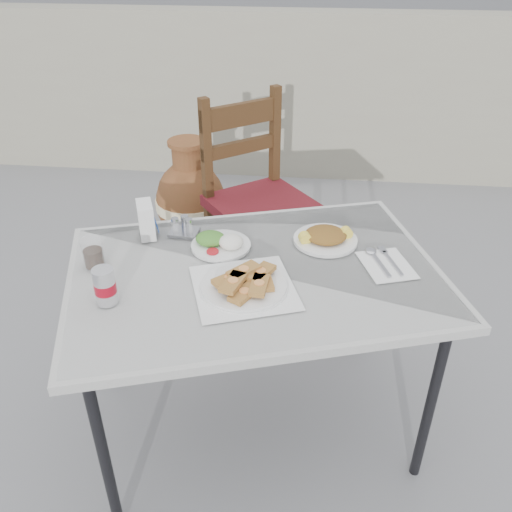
# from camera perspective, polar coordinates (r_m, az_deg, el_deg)

# --- Properties ---
(ground) EXTENTS (80.00, 80.00, 0.00)m
(ground) POSITION_cam_1_polar(r_m,az_deg,el_deg) (2.37, 2.51, -15.83)
(ground) COLOR slate
(ground) RESTS_ON ground
(cafe_table) EXTENTS (1.43, 1.17, 0.75)m
(cafe_table) POSITION_cam_1_polar(r_m,az_deg,el_deg) (1.84, -0.08, -2.87)
(cafe_table) COLOR black
(cafe_table) RESTS_ON ground
(pide_plate) EXTENTS (0.40, 0.40, 0.06)m
(pide_plate) POSITION_cam_1_polar(r_m,az_deg,el_deg) (1.71, -1.30, -2.59)
(pide_plate) COLOR white
(pide_plate) RESTS_ON cafe_table
(salad_rice_plate) EXTENTS (0.21, 0.21, 0.05)m
(salad_rice_plate) POSITION_cam_1_polar(r_m,az_deg,el_deg) (1.93, -3.80, 1.45)
(salad_rice_plate) COLOR silver
(salad_rice_plate) RESTS_ON cafe_table
(salad_chopped_plate) EXTENTS (0.23, 0.23, 0.05)m
(salad_chopped_plate) POSITION_cam_1_polar(r_m,az_deg,el_deg) (1.98, 7.33, 2.01)
(salad_chopped_plate) COLOR silver
(salad_chopped_plate) RESTS_ON cafe_table
(soda_can) EXTENTS (0.07, 0.07, 0.12)m
(soda_can) POSITION_cam_1_polar(r_m,az_deg,el_deg) (1.70, -15.61, -3.06)
(soda_can) COLOR silver
(soda_can) RESTS_ON cafe_table
(cola_glass) EXTENTS (0.07, 0.07, 0.10)m
(cola_glass) POSITION_cam_1_polar(r_m,az_deg,el_deg) (1.89, -16.77, 0.17)
(cola_glass) COLOR white
(cola_glass) RESTS_ON cafe_table
(napkin_holder) EXTENTS (0.09, 0.12, 0.13)m
(napkin_holder) POSITION_cam_1_polar(r_m,az_deg,el_deg) (2.02, -11.50, 3.76)
(napkin_holder) COLOR white
(napkin_holder) RESTS_ON cafe_table
(condiment_caddy) EXTENTS (0.11, 0.09, 0.07)m
(condiment_caddy) POSITION_cam_1_polar(r_m,az_deg,el_deg) (2.02, -7.62, 2.92)
(condiment_caddy) COLOR #AFAEB5
(condiment_caddy) RESTS_ON cafe_table
(cutlery_napkin) EXTENTS (0.21, 0.23, 0.01)m
(cutlery_napkin) POSITION_cam_1_polar(r_m,az_deg,el_deg) (1.90, 13.32, -0.64)
(cutlery_napkin) COLOR white
(cutlery_napkin) RESTS_ON cafe_table
(chair) EXTENTS (0.65, 0.65, 1.05)m
(chair) POSITION_cam_1_polar(r_m,az_deg,el_deg) (2.74, 0.18, 5.93)
(chair) COLOR #34220E
(chair) RESTS_ON ground
(terracotta_urn) EXTENTS (0.41, 0.41, 0.71)m
(terracotta_urn) POSITION_cam_1_polar(r_m,az_deg,el_deg) (3.20, -6.87, 5.56)
(terracotta_urn) COLOR brown
(terracotta_urn) RESTS_ON ground
(back_wall) EXTENTS (6.00, 0.25, 1.20)m
(back_wall) POSITION_cam_1_polar(r_m,az_deg,el_deg) (4.24, 5.25, 16.31)
(back_wall) COLOR gray
(back_wall) RESTS_ON ground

